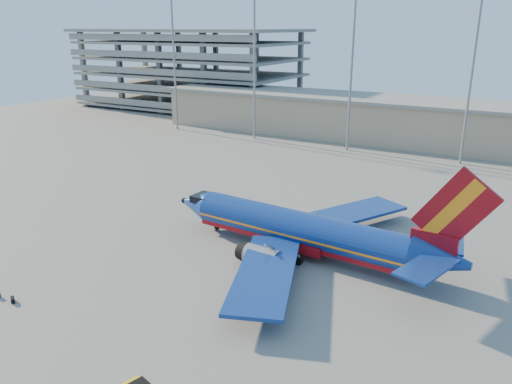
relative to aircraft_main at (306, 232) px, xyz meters
The scene contains 5 objects.
ground 7.36m from the aircraft_main, behind, with size 220.00×220.00×0.00m, color slate.
terminal_building 57.19m from the aircraft_main, 86.88° to the left, with size 122.00×16.00×8.50m.
parking_garage 100.90m from the aircraft_main, 133.29° to the left, with size 62.00×32.00×21.40m.
light_mast_row 47.58m from the aircraft_main, 92.40° to the left, with size 101.60×1.60×28.65m.
aircraft_main is the anchor object (origin of this frame).
Camera 1 is at (25.46, -41.63, 21.94)m, focal length 35.00 mm.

